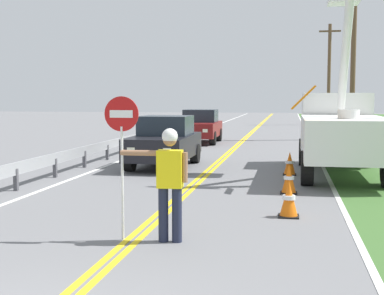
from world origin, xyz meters
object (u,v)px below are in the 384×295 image
(stop_sign_paddle, at_px, (122,135))
(oncoming_sedan_second, at_px, (200,127))
(traffic_cone_mid, at_px, (289,180))
(utility_bucket_truck, at_px, (340,127))
(traffic_cone_lead, at_px, (289,200))
(traffic_cone_tail, at_px, (290,164))
(flagger_worker, at_px, (169,177))
(utility_pole_mid, at_px, (353,57))
(utility_pole_far, at_px, (329,73))
(oncoming_sedan_nearest, at_px, (165,142))

(stop_sign_paddle, bearing_deg, oncoming_sedan_second, 95.61)
(oncoming_sedan_second, distance_m, traffic_cone_mid, 14.90)
(utility_bucket_truck, bearing_deg, traffic_cone_mid, -111.34)
(traffic_cone_lead, bearing_deg, traffic_cone_mid, 90.09)
(utility_bucket_truck, height_order, traffic_cone_tail, utility_bucket_truck)
(flagger_worker, distance_m, utility_pole_mid, 23.38)
(flagger_worker, height_order, stop_sign_paddle, stop_sign_paddle)
(stop_sign_paddle, height_order, traffic_cone_mid, stop_sign_paddle)
(utility_pole_far, xyz_separation_m, traffic_cone_lead, (-3.21, -37.10, -4.09))
(traffic_cone_mid, bearing_deg, oncoming_sedan_second, 107.64)
(oncoming_sedan_second, xyz_separation_m, traffic_cone_mid, (4.51, -14.19, -0.50))
(flagger_worker, xyz_separation_m, traffic_cone_lead, (1.88, 2.19, -0.71))
(oncoming_sedan_nearest, relative_size, traffic_cone_tail, 5.88)
(utility_pole_far, bearing_deg, traffic_cone_mid, -95.33)
(utility_bucket_truck, bearing_deg, stop_sign_paddle, -115.50)
(utility_pole_mid, relative_size, utility_pole_far, 1.02)
(utility_bucket_truck, distance_m, traffic_cone_mid, 4.29)
(oncoming_sedan_second, relative_size, traffic_cone_tail, 5.90)
(utility_pole_mid, distance_m, traffic_cone_tail, 15.45)
(traffic_cone_tail, bearing_deg, traffic_cone_lead, -90.12)
(flagger_worker, distance_m, oncoming_sedan_second, 19.19)
(flagger_worker, height_order, utility_bucket_truck, utility_bucket_truck)
(utility_pole_far, bearing_deg, utility_pole_mid, -89.56)
(oncoming_sedan_nearest, xyz_separation_m, utility_pole_far, (7.32, 30.05, 3.60))
(stop_sign_paddle, relative_size, utility_bucket_truck, 0.34)
(utility_pole_mid, bearing_deg, utility_pole_far, 90.44)
(oncoming_sedan_nearest, xyz_separation_m, traffic_cone_mid, (4.10, -4.43, -0.50))
(oncoming_sedan_second, relative_size, traffic_cone_mid, 5.90)
(utility_pole_mid, bearing_deg, oncoming_sedan_nearest, -119.28)
(oncoming_sedan_nearest, bearing_deg, stop_sign_paddle, -81.07)
(stop_sign_paddle, distance_m, traffic_cone_tail, 8.60)
(utility_bucket_truck, bearing_deg, oncoming_sedan_second, 120.24)
(flagger_worker, height_order, oncoming_sedan_nearest, flagger_worker)
(traffic_cone_lead, relative_size, traffic_cone_tail, 1.00)
(utility_pole_mid, bearing_deg, traffic_cone_lead, -99.33)
(oncoming_sedan_second, height_order, utility_pole_mid, utility_pole_mid)
(utility_pole_far, height_order, traffic_cone_lead, utility_pole_far)
(stop_sign_paddle, height_order, utility_bucket_truck, utility_bucket_truck)
(utility_bucket_truck, xyz_separation_m, oncoming_sedan_second, (-6.02, 10.33, -0.59))
(utility_pole_mid, height_order, utility_pole_far, utility_pole_mid)
(utility_bucket_truck, relative_size, oncoming_sedan_second, 1.65)
(utility_bucket_truck, distance_m, utility_pole_mid, 14.31)
(traffic_cone_tail, bearing_deg, utility_pole_far, 84.16)
(oncoming_sedan_nearest, height_order, oncoming_sedan_second, same)
(flagger_worker, height_order, utility_pole_mid, utility_pole_mid)
(oncoming_sedan_second, bearing_deg, stop_sign_paddle, -84.39)
(oncoming_sedan_second, bearing_deg, flagger_worker, -82.10)
(utility_pole_mid, bearing_deg, oncoming_sedan_second, -155.87)
(utility_bucket_truck, bearing_deg, utility_pole_mid, 82.45)
(traffic_cone_lead, height_order, traffic_cone_tail, same)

